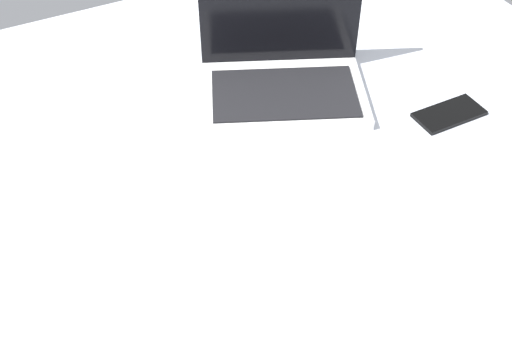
% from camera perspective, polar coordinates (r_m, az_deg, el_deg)
% --- Properties ---
extents(bed_mattress, '(1.80, 1.40, 0.18)m').
position_cam_1_polar(bed_mattress, '(1.24, -2.89, -4.17)').
color(bed_mattress, '#B7BCC6').
rests_on(bed_mattress, ground).
extents(laptop, '(0.39, 0.34, 0.23)m').
position_cam_1_polar(laptop, '(1.36, 2.31, 8.57)').
color(laptop, silver).
rests_on(laptop, bed_mattress).
extents(cell_phone, '(0.14, 0.07, 0.01)m').
position_cam_1_polar(cell_phone, '(1.37, 16.35, 4.71)').
color(cell_phone, black).
rests_on(cell_phone, bed_mattress).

